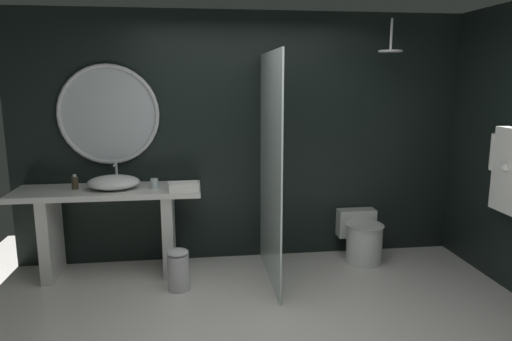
# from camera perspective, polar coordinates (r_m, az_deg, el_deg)

# --- Properties ---
(back_wall_panel) EXTENTS (4.80, 0.10, 2.60)m
(back_wall_panel) POSITION_cam_1_polar(r_m,az_deg,el_deg) (4.95, -1.23, 4.00)
(back_wall_panel) COLOR black
(back_wall_panel) RESTS_ON ground_plane
(vanity_counter) EXTENTS (1.78, 0.57, 0.87)m
(vanity_counter) POSITION_cam_1_polar(r_m,az_deg,el_deg) (4.80, -17.50, -5.51)
(vanity_counter) COLOR silver
(vanity_counter) RESTS_ON ground_plane
(vessel_sink) EXTENTS (0.49, 0.41, 0.23)m
(vessel_sink) POSITION_cam_1_polar(r_m,az_deg,el_deg) (4.68, -17.06, -1.38)
(vessel_sink) COLOR white
(vessel_sink) RESTS_ON vanity_counter
(tumbler_cup) EXTENTS (0.07, 0.07, 0.10)m
(tumbler_cup) POSITION_cam_1_polar(r_m,az_deg,el_deg) (4.61, -12.36, -1.55)
(tumbler_cup) COLOR silver
(tumbler_cup) RESTS_ON vanity_counter
(soap_dispenser) EXTENTS (0.06, 0.06, 0.15)m
(soap_dispenser) POSITION_cam_1_polar(r_m,az_deg,el_deg) (4.79, -21.33, -1.40)
(soap_dispenser) COLOR #3D3323
(soap_dispenser) RESTS_ON vanity_counter
(round_wall_mirror) EXTENTS (1.00, 0.04, 1.00)m
(round_wall_mirror) POSITION_cam_1_polar(r_m,az_deg,el_deg) (4.88, -17.64, 6.55)
(round_wall_mirror) COLOR silver
(shower_glass_panel) EXTENTS (0.02, 1.20, 2.16)m
(shower_glass_panel) POSITION_cam_1_polar(r_m,az_deg,el_deg) (4.37, 1.76, 0.13)
(shower_glass_panel) COLOR silver
(shower_glass_panel) RESTS_ON ground_plane
(rain_shower_head) EXTENTS (0.24, 0.24, 0.32)m
(rain_shower_head) POSITION_cam_1_polar(r_m,az_deg,el_deg) (4.91, 16.18, 14.14)
(rain_shower_head) COLOR silver
(toilet) EXTENTS (0.41, 0.59, 0.51)m
(toilet) POSITION_cam_1_polar(r_m,az_deg,el_deg) (5.15, 12.84, -7.95)
(toilet) COLOR white
(toilet) RESTS_ON ground_plane
(waste_bin) EXTENTS (0.20, 0.20, 0.39)m
(waste_bin) POSITION_cam_1_polar(r_m,az_deg,el_deg) (4.42, -9.51, -11.87)
(waste_bin) COLOR silver
(waste_bin) RESTS_ON ground_plane
(folded_hand_towel) EXTENTS (0.30, 0.22, 0.08)m
(folded_hand_towel) POSITION_cam_1_polar(r_m,az_deg,el_deg) (4.46, -8.91, -1.98)
(folded_hand_towel) COLOR white
(folded_hand_towel) RESTS_ON vanity_counter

